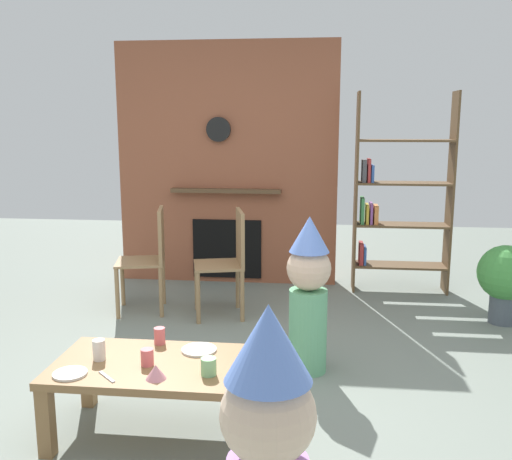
{
  "coord_description": "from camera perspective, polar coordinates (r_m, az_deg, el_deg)",
  "views": [
    {
      "loc": [
        0.53,
        -3.05,
        1.61
      ],
      "look_at": [
        0.15,
        0.4,
        0.95
      ],
      "focal_mm": 39.65,
      "sensor_mm": 36.0,
      "label": 1
    }
  ],
  "objects": [
    {
      "name": "dining_chair_left",
      "position": [
        4.93,
        -10.57,
        -2.34
      ],
      "size": [
        0.48,
        0.48,
        0.9
      ],
      "rotation": [
        0.0,
        0.0,
        3.36
      ],
      "color": "#9E7A51",
      "rests_on": "ground_plane"
    },
    {
      "name": "brick_fireplace_feature",
      "position": [
        5.74,
        -2.87,
        6.54
      ],
      "size": [
        2.2,
        0.28,
        2.4
      ],
      "color": "#935138",
      "rests_on": "ground_plane"
    },
    {
      "name": "coffee_table",
      "position": [
        3.05,
        -10.11,
        -14.11
      ],
      "size": [
        1.05,
        0.6,
        0.4
      ],
      "color": "olive",
      "rests_on": "ground_plane"
    },
    {
      "name": "ground_plane",
      "position": [
        3.49,
        -3.31,
        -16.74
      ],
      "size": [
        12.0,
        12.0,
        0.0
      ],
      "primitive_type": "plane",
      "color": "gray"
    },
    {
      "name": "bookshelf",
      "position": [
        5.55,
        13.85,
        2.89
      ],
      "size": [
        0.9,
        0.28,
        1.9
      ],
      "color": "brown",
      "rests_on": "ground_plane"
    },
    {
      "name": "birthday_cake_slice",
      "position": [
        2.84,
        -10.07,
        -13.92
      ],
      "size": [
        0.1,
        0.1,
        0.07
      ],
      "primitive_type": "cone",
      "color": "pink",
      "rests_on": "coffee_table"
    },
    {
      "name": "dining_chair_middle",
      "position": [
        4.74,
        -2.71,
        -2.69
      ],
      "size": [
        0.49,
        0.49,
        0.9
      ],
      "rotation": [
        0.0,
        0.0,
        3.39
      ],
      "color": "#9E7A51",
      "rests_on": "ground_plane"
    },
    {
      "name": "potted_plant_tall",
      "position": [
        5.0,
        23.88,
        -4.34
      ],
      "size": [
        0.45,
        0.45,
        0.65
      ],
      "color": "#4C5660",
      "rests_on": "ground_plane"
    },
    {
      "name": "paper_plate_front",
      "position": [
        2.99,
        -18.25,
        -13.59
      ],
      "size": [
        0.17,
        0.17,
        0.01
      ],
      "primitive_type": "cylinder",
      "color": "white",
      "rests_on": "coffee_table"
    },
    {
      "name": "child_in_pink",
      "position": [
        3.67,
        5.31,
        -6.14
      ],
      "size": [
        0.29,
        0.29,
        1.03
      ],
      "rotation": [
        0.0,
        0.0,
        -2.3
      ],
      "color": "#66B27F",
      "rests_on": "ground_plane"
    },
    {
      "name": "paper_cup_near_right",
      "position": [
        2.84,
        -4.8,
        -13.56
      ],
      "size": [
        0.08,
        0.08,
        0.09
      ],
      "primitive_type": "cylinder",
      "color": "#8CD18C",
      "rests_on": "coffee_table"
    },
    {
      "name": "table_fork",
      "position": [
        2.92,
        -14.83,
        -14.11
      ],
      "size": [
        0.12,
        0.12,
        0.01
      ],
      "primitive_type": "cube",
      "rotation": [
        0.0,
        0.0,
        2.37
      ],
      "color": "silver",
      "rests_on": "coffee_table"
    },
    {
      "name": "paper_plate_rear",
      "position": [
        3.14,
        -5.77,
        -11.93
      ],
      "size": [
        0.19,
        0.19,
        0.01
      ],
      "primitive_type": "cylinder",
      "color": "white",
      "rests_on": "coffee_table"
    },
    {
      "name": "paper_cup_center",
      "position": [
        3.24,
        -9.7,
        -10.48
      ],
      "size": [
        0.06,
        0.06,
        0.09
      ],
      "primitive_type": "cylinder",
      "color": "#E5666B",
      "rests_on": "coffee_table"
    },
    {
      "name": "paper_cup_far_left",
      "position": [
        2.99,
        -10.92,
        -12.48
      ],
      "size": [
        0.07,
        0.07,
        0.09
      ],
      "primitive_type": "cylinder",
      "color": "#E5666B",
      "rests_on": "coffee_table"
    },
    {
      "name": "paper_cup_near_left",
      "position": [
        3.1,
        -15.56,
        -11.57
      ],
      "size": [
        0.06,
        0.06,
        0.11
      ],
      "primitive_type": "cylinder",
      "color": "silver",
      "rests_on": "coffee_table"
    }
  ]
}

